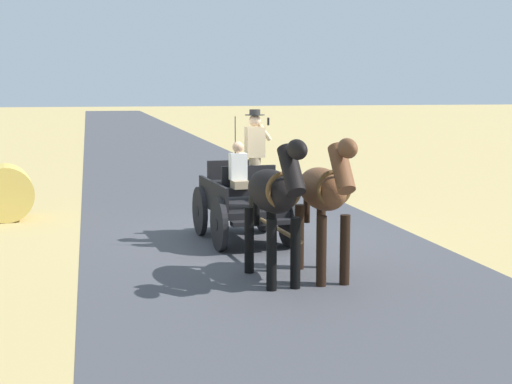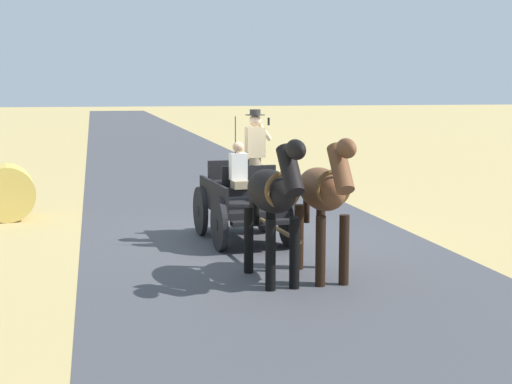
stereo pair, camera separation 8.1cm
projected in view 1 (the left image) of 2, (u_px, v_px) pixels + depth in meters
ground_plane at (250, 237)px, 14.71m from camera, size 200.00×200.00×0.00m
road_surface at (250, 237)px, 14.71m from camera, size 6.49×160.00×0.01m
horse_drawn_carriage at (244, 199)px, 14.18m from camera, size 1.59×4.52×2.50m
horse_near_side at (324, 193)px, 11.35m from camera, size 0.60×2.13×2.21m
horse_off_side at (274, 195)px, 11.12m from camera, size 0.70×2.14×2.21m
hay_bale at (5, 193)px, 16.59m from camera, size 1.32×1.23×1.20m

